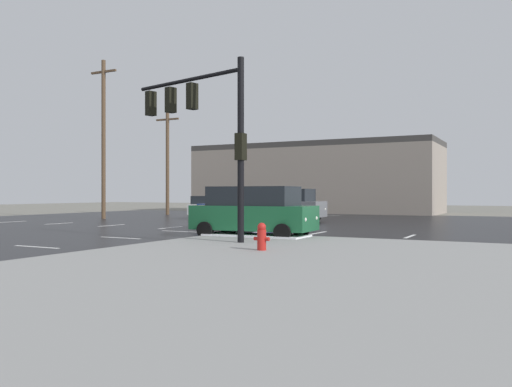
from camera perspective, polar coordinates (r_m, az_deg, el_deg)
name	(u,v)px	position (r m, az deg, el deg)	size (l,w,h in m)	color
ground_plane	(204,229)	(26.53, -5.61, -3.83)	(120.00, 120.00, 0.00)	slate
road_asphalt	(204,229)	(26.53, -5.61, -3.81)	(44.00, 44.00, 0.02)	black
sidewalk_corner	(388,283)	(10.60, 13.94, -9.28)	(18.00, 18.00, 0.14)	gray
snow_strip_curbside	(256,235)	(20.55, 0.00, -4.48)	(4.00, 1.60, 0.06)	white
lane_markings	(209,231)	(24.72, -5.02, -4.06)	(36.15, 36.15, 0.01)	silver
traffic_signal_mast	(205,120)	(19.22, -5.50, 7.87)	(5.33, 1.49, 6.20)	black
fire_hydrant	(262,236)	(15.42, 0.61, -4.61)	(0.48, 0.26, 0.79)	red
strip_building_background	(315,178)	(50.44, 6.31, 1.62)	(22.54, 8.00, 6.37)	gray
suv_grey	(285,204)	(32.84, 3.12, -1.18)	(4.85, 2.19, 2.03)	slate
sedan_white	(213,207)	(36.96, -4.59, -1.41)	(2.38, 4.66, 1.58)	white
suv_green	(254,211)	(21.01, -0.26, -1.87)	(4.90, 2.33, 2.03)	#195933
suv_navy	(290,203)	(37.01, 3.68, -1.04)	(2.42, 4.93, 2.03)	#141E47
suv_blue	(242,207)	(25.99, -1.55, -1.50)	(2.27, 4.88, 2.03)	navy
utility_pole_far	(104,136)	(38.41, -15.99, 5.89)	(2.20, 0.28, 10.96)	brown
utility_pole_distant	(167,160)	(44.24, -9.44, 3.58)	(2.20, 0.28, 8.62)	brown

